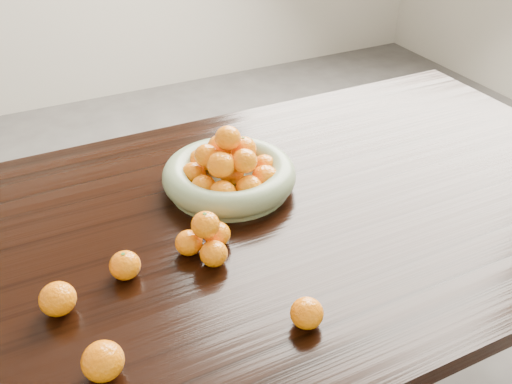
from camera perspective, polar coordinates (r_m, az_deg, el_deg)
name	(u,v)px	position (r m, az deg, el deg)	size (l,w,h in m)	color
dining_table	(234,255)	(1.30, -2.24, -6.30)	(2.00, 1.00, 0.75)	black
fruit_bowl	(229,173)	(1.34, -2.70, 1.93)	(0.31, 0.31, 0.16)	gray
orange_pyramid	(206,238)	(1.14, -4.99, -4.65)	(0.12, 0.11, 0.10)	orange
loose_orange_0	(125,265)	(1.12, -12.96, -7.16)	(0.06, 0.06, 0.06)	orange
loose_orange_1	(103,361)	(0.96, -15.07, -16.01)	(0.07, 0.07, 0.06)	orange
loose_orange_2	(307,313)	(1.01, 5.10, -11.98)	(0.06, 0.06, 0.05)	orange
loose_orange_3	(58,299)	(1.08, -19.21, -10.06)	(0.07, 0.07, 0.06)	orange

